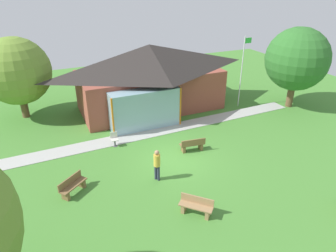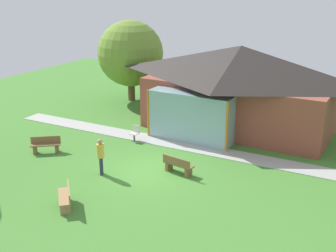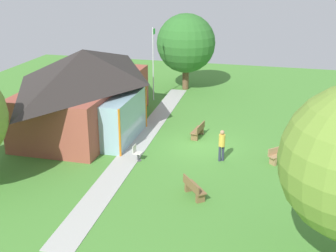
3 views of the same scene
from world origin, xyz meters
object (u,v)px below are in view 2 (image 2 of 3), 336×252
bench_mid_left (46,145)px  visitor_strolling_lawn (101,154)px  patio_chair_west (135,134)px  bench_front_center (66,198)px  bench_rear_near_path (178,165)px  tree_behind_pavilion_left (130,54)px  pavilion (237,87)px

bench_mid_left → visitor_strolling_lawn: bearing=132.5°
patio_chair_west → bench_mid_left: bearing=54.4°
bench_mid_left → visitor_strolling_lawn: visitor_strolling_lawn is taller
patio_chair_west → visitor_strolling_lawn: 4.53m
bench_front_center → visitor_strolling_lawn: 3.16m
bench_rear_near_path → tree_behind_pavilion_left: tree_behind_pavilion_left is taller
pavilion → visitor_strolling_lawn: size_ratio=6.64×
visitor_strolling_lawn → bench_rear_near_path: bearing=-89.0°
tree_behind_pavilion_left → patio_chair_west: bearing=-54.7°
pavilion → bench_rear_near_path: 7.46m
bench_rear_near_path → bench_mid_left: same height
bench_mid_left → tree_behind_pavilion_left: bearing=-118.5°
pavilion → tree_behind_pavilion_left: (-9.02, 2.31, 0.88)m
patio_chair_west → visitor_strolling_lawn: size_ratio=0.49×
bench_front_center → patio_chair_west: patio_chair_west is taller
pavilion → patio_chair_west: pavilion is taller
visitor_strolling_lawn → tree_behind_pavilion_left: tree_behind_pavilion_left is taller
patio_chair_west → visitor_strolling_lawn: visitor_strolling_lawn is taller
bench_rear_near_path → bench_front_center: 5.42m
bench_rear_near_path → visitor_strolling_lawn: visitor_strolling_lawn is taller
patio_chair_west → bench_rear_near_path: bearing=152.1°
bench_rear_near_path → bench_front_center: (-2.41, -4.86, 0.00)m
bench_rear_near_path → visitor_strolling_lawn: bearing=-141.4°
bench_front_center → patio_chair_west: size_ratio=1.60×
bench_mid_left → bench_front_center: bearing=103.7°
bench_rear_near_path → pavilion: bearing=97.2°
pavilion → bench_front_center: bearing=-101.6°
bench_rear_near_path → bench_front_center: bearing=-108.8°
visitor_strolling_lawn → tree_behind_pavilion_left: 12.96m
bench_rear_near_path → patio_chair_west: bearing=155.6°
patio_chair_west → tree_behind_pavilion_left: tree_behind_pavilion_left is taller
bench_mid_left → patio_chair_west: bearing=-167.9°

